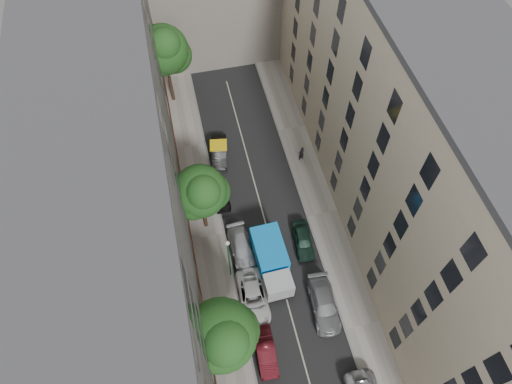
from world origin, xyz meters
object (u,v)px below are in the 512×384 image
object	(u,v)px
car_left_2	(253,297)
car_left_3	(242,248)
tree_near	(223,337)
car_left_5	(219,152)
lamp_post	(229,256)
tree_mid	(201,193)
pedestrian	(301,153)
car_right_2	(303,240)
car_right_1	(324,304)
car_left_4	(221,195)
tarp_truck	(272,261)
car_left_1	(266,351)
tree_far	(165,52)

from	to	relation	value
car_left_2	car_left_3	bearing A→B (deg)	92.29
car_left_2	tree_near	xyz separation A→B (m)	(-3.06, -4.25, 5.47)
car_left_5	lamp_post	bearing A→B (deg)	-86.61
tree_mid	pedestrian	world-z (taller)	tree_mid
car_right_2	car_left_5	bearing A→B (deg)	121.05
car_left_3	tree_near	world-z (taller)	tree_near
car_right_1	tree_near	distance (m)	10.48
car_left_4	car_right_2	xyz separation A→B (m)	(6.40, -6.50, 0.03)
car_left_4	car_right_1	xyz separation A→B (m)	(6.40, -12.70, 0.09)
car_left_5	tree_mid	xyz separation A→B (m)	(-2.60, -7.89, 4.98)
car_left_3	tree_mid	size ratio (longest dim) A/B	0.58
tarp_truck	tree_mid	world-z (taller)	tree_mid
tree_near	pedestrian	world-z (taller)	tree_near
car_left_4	tree_near	distance (m)	16.16
car_left_1	pedestrian	bearing A→B (deg)	68.63
car_left_2	car_left_4	bearing A→B (deg)	96.54
car_left_3	car_left_5	size ratio (longest dim) A/B	1.09
car_left_1	car_right_2	xyz separation A→B (m)	(5.60, 8.80, 0.00)
car_left_3	car_right_2	xyz separation A→B (m)	(5.60, -0.40, -0.01)
car_right_1	tarp_truck	bearing A→B (deg)	131.67
tarp_truck	car_left_1	distance (m)	7.39
tarp_truck	car_left_3	world-z (taller)	tarp_truck
tree_mid	pedestrian	distance (m)	12.92
tarp_truck	tree_mid	bearing A→B (deg)	129.41
car_left_3	car_right_2	distance (m)	5.61
pedestrian	lamp_post	bearing A→B (deg)	27.36
car_right_1	car_right_2	xyz separation A→B (m)	(0.00, 6.20, -0.06)
car_left_2	tree_mid	distance (m)	9.75
tree_near	tarp_truck	bearing A→B (deg)	51.92
car_right_1	tree_mid	bearing A→B (deg)	133.60
tree_far	car_left_1	bearing A→B (deg)	-83.21
car_right_1	lamp_post	distance (m)	8.98
car_left_1	car_left_3	size ratio (longest dim) A/B	0.86
tree_far	lamp_post	bearing A→B (deg)	-84.59
car_left_4	car_left_1	bearing A→B (deg)	-86.88
car_left_2	tarp_truck	bearing A→B (deg)	50.51
lamp_post	car_left_3	bearing A→B (deg)	54.95
tarp_truck	lamp_post	distance (m)	4.34
tree_far	car_right_2	bearing A→B (deg)	-66.20
car_left_3	car_right_2	world-z (taller)	car_left_3
car_left_3	lamp_post	distance (m)	4.10
car_left_1	car_right_1	distance (m)	6.17
car_left_1	pedestrian	world-z (taller)	pedestrian
car_left_2	car_left_5	world-z (taller)	car_left_5
car_left_1	tree_near	xyz separation A→B (m)	(-3.06, 0.29, 5.51)
car_left_1	tree_far	world-z (taller)	tree_far
car_left_1	car_right_2	world-z (taller)	car_right_2
tarp_truck	car_right_1	xyz separation A→B (m)	(3.40, -4.40, -0.83)
car_left_3	car_right_1	xyz separation A→B (m)	(5.60, -6.60, 0.05)
car_left_2	car_left_4	xyz separation A→B (m)	(-0.80, 10.76, -0.07)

